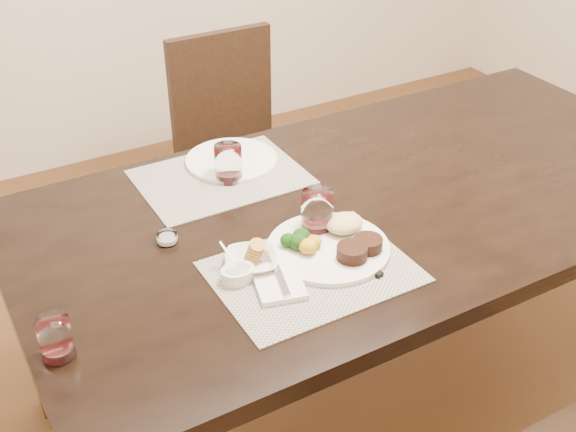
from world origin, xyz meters
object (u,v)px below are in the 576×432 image
chair_far (235,139)px  dinner_plate (334,243)px  wine_glass_near (317,214)px  far_plate (232,160)px  cracker_bowl (251,261)px  steak_knife (362,261)px

chair_far → dinner_plate: size_ratio=3.01×
wine_glass_near → far_plate: 0.44m
dinner_plate → far_plate: size_ratio=1.10×
dinner_plate → wine_glass_near: 0.10m
chair_far → dinner_plate: chair_far is taller
chair_far → wine_glass_near: bearing=-104.1°
cracker_bowl → far_plate: bearing=69.2°
dinner_plate → far_plate: (-0.02, 0.52, -0.01)m
dinner_plate → wine_glass_near: wine_glass_near is taller
steak_knife → cracker_bowl: 0.26m
chair_far → wine_glass_near: chair_far is taller
dinner_plate → far_plate: bearing=114.5°
chair_far → dinner_plate: (-0.26, -1.10, 0.27)m
steak_knife → cracker_bowl: (-0.24, 0.12, 0.01)m
wine_glass_near → steak_knife: bearing=-82.9°
steak_knife → far_plate: same height
dinner_plate → far_plate: dinner_plate is taller
chair_far → far_plate: chair_far is taller
wine_glass_near → chair_far: bearing=75.9°
far_plate → dinner_plate: bearing=-87.4°
dinner_plate → steak_knife: size_ratio=1.40×
dinner_plate → far_plate: 0.52m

